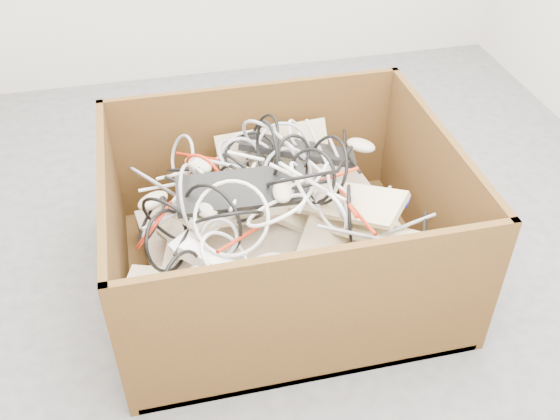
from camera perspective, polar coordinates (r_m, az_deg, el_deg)
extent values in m
plane|color=#4B4A4D|center=(2.52, 2.12, -2.71)|extent=(3.00, 3.00, 0.00)
cube|color=#37220D|center=(2.36, 0.11, -5.70)|extent=(1.14, 0.95, 0.03)
cube|color=#37220D|center=(2.55, -2.24, 5.74)|extent=(1.14, 0.03, 0.55)
cube|color=#37220D|center=(1.86, 3.38, -9.85)|extent=(1.14, 0.02, 0.55)
cube|color=#37220D|center=(2.35, 13.56, 1.15)|extent=(0.03, 0.90, 0.55)
cube|color=#37220D|center=(2.16, -14.54, -2.95)|extent=(0.02, 0.90, 0.55)
cube|color=#BDA98C|center=(2.32, 0.01, -4.12)|extent=(1.00, 0.87, 0.18)
cube|color=#BDA98C|center=(2.21, -2.03, -4.15)|extent=(0.72, 0.65, 0.20)
cube|color=beige|center=(2.33, -5.97, 0.12)|extent=(0.43, 0.36, 0.12)
cube|color=beige|center=(2.31, 3.45, -1.22)|extent=(0.43, 0.32, 0.16)
cube|color=beige|center=(2.10, 3.08, -5.17)|extent=(0.34, 0.43, 0.13)
cube|color=beige|center=(2.03, -7.53, -6.43)|extent=(0.44, 0.23, 0.13)
cube|color=beige|center=(2.18, 7.64, -1.77)|extent=(0.35, 0.42, 0.18)
cube|color=beige|center=(2.43, -0.69, 5.71)|extent=(0.43, 0.12, 0.19)
cube|color=beige|center=(2.17, -4.65, -0.36)|extent=(0.42, 0.33, 0.22)
cube|color=beige|center=(2.18, 5.96, 0.74)|extent=(0.37, 0.41, 0.19)
cube|color=black|center=(2.31, 1.54, 5.48)|extent=(0.44, 0.26, 0.13)
cube|color=black|center=(2.05, -3.43, 1.84)|extent=(0.43, 0.19, 0.09)
ellipsoid|color=beige|center=(2.20, -11.33, 0.82)|extent=(0.14, 0.12, 0.04)
ellipsoid|color=beige|center=(2.47, 7.27, 5.78)|extent=(0.13, 0.13, 0.04)
ellipsoid|color=beige|center=(1.98, -0.65, -4.64)|extent=(0.13, 0.10, 0.04)
ellipsoid|color=beige|center=(2.02, 0.32, 1.76)|extent=(0.10, 0.13, 0.04)
ellipsoid|color=beige|center=(2.25, -7.36, 4.04)|extent=(0.12, 0.14, 0.04)
ellipsoid|color=black|center=(2.04, 10.07, -4.22)|extent=(0.12, 0.08, 0.04)
ellipsoid|color=beige|center=(2.04, -6.84, 0.28)|extent=(0.12, 0.14, 0.04)
cube|color=white|center=(2.05, -6.52, -1.40)|extent=(0.27, 0.18, 0.11)
cube|color=white|center=(1.94, -5.11, -5.20)|extent=(0.27, 0.24, 0.10)
cube|color=#0B12AF|center=(2.20, 10.91, 0.85)|extent=(0.06, 0.06, 0.03)
torus|color=gray|center=(2.26, -3.17, 4.19)|extent=(0.27, 0.33, 0.20)
torus|color=gray|center=(1.96, -5.50, -2.52)|extent=(0.17, 0.14, 0.13)
torus|color=black|center=(2.00, -6.16, -0.94)|extent=(0.24, 0.25, 0.33)
torus|color=black|center=(2.21, 4.14, 3.61)|extent=(0.16, 0.32, 0.28)
torus|color=black|center=(2.02, -10.07, -2.74)|extent=(0.15, 0.24, 0.26)
torus|color=black|center=(2.03, 2.00, 2.87)|extent=(0.33, 0.26, 0.22)
torus|color=#A6220B|center=(2.18, -6.86, 3.35)|extent=(0.15, 0.16, 0.21)
torus|color=black|center=(2.00, -4.64, -0.82)|extent=(0.30, 0.21, 0.23)
torus|color=gray|center=(2.08, -7.95, 1.02)|extent=(0.10, 0.32, 0.33)
torus|color=gray|center=(2.11, 0.69, 3.46)|extent=(0.23, 0.13, 0.20)
torus|color=silver|center=(2.35, 1.32, 6.89)|extent=(0.08, 0.14, 0.14)
torus|color=gray|center=(2.21, -3.59, 4.83)|extent=(0.16, 0.06, 0.15)
torus|color=black|center=(2.09, 1.24, 5.18)|extent=(0.14, 0.09, 0.14)
torus|color=silver|center=(2.04, 2.34, 2.86)|extent=(0.22, 0.22, 0.19)
torus|color=gray|center=(2.34, -3.32, 5.55)|extent=(0.22, 0.05, 0.22)
torus|color=gray|center=(2.28, 0.28, 5.45)|extent=(0.28, 0.14, 0.25)
torus|color=gray|center=(2.31, -8.76, 4.72)|extent=(0.09, 0.22, 0.21)
torus|color=silver|center=(1.94, -4.40, -0.73)|extent=(0.30, 0.26, 0.18)
torus|color=black|center=(2.26, -2.65, 4.63)|extent=(0.26, 0.22, 0.19)
torus|color=silver|center=(2.19, -7.20, 1.61)|extent=(0.10, 0.19, 0.20)
torus|color=gray|center=(2.28, -1.95, 5.25)|extent=(0.14, 0.09, 0.15)
torus|color=#A6220B|center=(2.09, -11.22, -1.32)|extent=(0.15, 0.25, 0.23)
torus|color=black|center=(2.29, -7.86, 3.69)|extent=(0.24, 0.21, 0.14)
torus|color=black|center=(2.16, -11.41, -0.89)|extent=(0.14, 0.19, 0.16)
torus|color=gray|center=(2.06, 5.15, 1.40)|extent=(0.10, 0.24, 0.23)
torus|color=silver|center=(2.10, 1.98, 2.39)|extent=(0.29, 0.22, 0.22)
torus|color=silver|center=(1.93, -4.99, -4.18)|extent=(0.21, 0.24, 0.15)
torus|color=black|center=(2.15, -4.91, 2.08)|extent=(0.13, 0.22, 0.19)
torus|color=black|center=(1.91, -8.81, -6.52)|extent=(0.20, 0.23, 0.29)
torus|color=silver|center=(2.03, 4.60, -0.12)|extent=(0.09, 0.19, 0.20)
torus|color=black|center=(2.12, -1.19, 5.35)|extent=(0.06, 0.25, 0.25)
torus|color=gray|center=(1.90, -7.18, -6.45)|extent=(0.09, 0.10, 0.13)
torus|color=black|center=(2.23, -3.74, 3.46)|extent=(0.16, 0.21, 0.19)
torus|color=silver|center=(1.91, -0.31, -0.02)|extent=(0.24, 0.21, 0.16)
torus|color=silver|center=(2.05, 2.24, 2.15)|extent=(0.14, 0.24, 0.20)
torus|color=gray|center=(2.35, -11.30, 2.49)|extent=(0.21, 0.18, 0.21)
torus|color=black|center=(2.08, 6.29, -0.47)|extent=(0.10, 0.27, 0.28)
torus|color=black|center=(2.31, -1.62, 5.71)|extent=(0.15, 0.32, 0.29)
torus|color=black|center=(2.04, 2.61, 2.30)|extent=(0.19, 0.16, 0.13)
torus|color=black|center=(2.10, -9.76, -1.05)|extent=(0.23, 0.24, 0.31)
torus|color=black|center=(2.08, 2.85, 3.04)|extent=(0.15, 0.23, 0.23)
torus|color=gray|center=(2.20, -0.86, 5.69)|extent=(0.18, 0.30, 0.32)
cylinder|color=black|center=(2.13, 12.87, -1.39)|extent=(0.07, 0.12, 0.02)
cylinder|color=silver|center=(2.28, -10.07, 2.17)|extent=(0.20, 0.05, 0.03)
cylinder|color=gray|center=(1.97, 6.07, -2.00)|extent=(0.20, 0.05, 0.08)
cylinder|color=silver|center=(2.01, 2.51, 2.51)|extent=(0.22, 0.15, 0.09)
cylinder|color=#A6220B|center=(2.11, 4.76, 2.99)|extent=(0.19, 0.04, 0.04)
cylinder|color=gray|center=(2.27, 3.59, 5.51)|extent=(0.04, 0.28, 0.09)
cylinder|color=black|center=(2.51, 5.85, 6.01)|extent=(0.04, 0.13, 0.05)
cylinder|color=silver|center=(2.06, -6.09, -0.74)|extent=(0.15, 0.07, 0.05)
cylinder|color=#A6220B|center=(2.02, 7.45, -0.89)|extent=(0.03, 0.17, 0.03)
cylinder|color=black|center=(2.17, 5.68, 4.36)|extent=(0.12, 0.15, 0.02)
cylinder|color=gray|center=(2.32, 4.89, 5.48)|extent=(0.02, 0.12, 0.05)
cylinder|color=gray|center=(2.06, -8.91, -0.08)|extent=(0.26, 0.16, 0.03)
cylinder|color=#A6220B|center=(2.00, 6.14, 0.65)|extent=(0.04, 0.23, 0.08)
cylinder|color=silver|center=(2.08, -3.32, 2.17)|extent=(0.14, 0.24, 0.02)
cylinder|color=gray|center=(2.16, -2.56, 3.65)|extent=(0.28, 0.07, 0.09)
cylinder|color=black|center=(2.06, -6.10, 1.07)|extent=(0.08, 0.16, 0.05)
cylinder|color=#A6220B|center=(2.35, -7.37, 4.76)|extent=(0.16, 0.14, 0.05)
cylinder|color=gray|center=(2.32, -5.76, 4.55)|extent=(0.16, 0.06, 0.04)
cylinder|color=gray|center=(1.87, -3.81, -6.50)|extent=(0.05, 0.18, 0.04)
cylinder|color=#A6220B|center=(1.94, -3.71, -2.61)|extent=(0.16, 0.16, 0.08)
cylinder|color=silver|center=(2.17, -3.07, 4.86)|extent=(0.12, 0.05, 0.04)
cylinder|color=gray|center=(2.13, 11.17, -1.40)|extent=(0.22, 0.04, 0.05)
cylinder|color=silver|center=(2.32, -8.53, 3.36)|extent=(0.21, 0.05, 0.02)
cylinder|color=silver|center=(2.20, -9.83, 0.45)|extent=(0.09, 0.17, 0.05)
cylinder|color=black|center=(2.23, -8.67, 2.27)|extent=(0.13, 0.08, 0.06)
cylinder|color=black|center=(2.04, -8.17, -1.79)|extent=(0.12, 0.19, 0.05)
cylinder|color=silver|center=(2.05, 3.06, 2.16)|extent=(0.18, 0.25, 0.03)
cylinder|color=black|center=(2.27, 6.47, 4.49)|extent=(0.02, 0.19, 0.04)
cylinder|color=silver|center=(2.14, 3.35, 3.75)|extent=(0.17, 0.24, 0.10)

